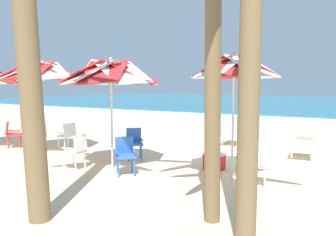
{
  "coord_description": "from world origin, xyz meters",
  "views": [
    {
      "loc": [
        2.26,
        -9.74,
        2.08
      ],
      "look_at": [
        -2.88,
        -0.45,
        1.0
      ],
      "focal_mm": 35.64,
      "sensor_mm": 36.0,
      "label": 1
    }
  ],
  "objects_px": {
    "beach_umbrella_0": "(234,69)",
    "plastic_chair_3": "(134,141)",
    "plastic_chair_1": "(76,149)",
    "beachgoer_seated": "(256,113)",
    "beach_umbrella_1": "(111,74)",
    "plastic_chair_4": "(38,135)",
    "plastic_chair_7": "(12,133)",
    "cooler_box": "(214,161)",
    "sun_lounger_1": "(237,134)",
    "plastic_chair_0": "(256,162)",
    "plastic_chair_2": "(125,153)",
    "plastic_chair_5": "(67,134)",
    "sun_lounger_0": "(303,145)",
    "beach_umbrella_2": "(41,72)"
  },
  "relations": [
    {
      "from": "beach_umbrella_2",
      "to": "sun_lounger_0",
      "type": "height_order",
      "value": "beach_umbrella_2"
    },
    {
      "from": "plastic_chair_0",
      "to": "beach_umbrella_1",
      "type": "bearing_deg",
      "value": -175.95
    },
    {
      "from": "plastic_chair_7",
      "to": "sun_lounger_1",
      "type": "distance_m",
      "value": 7.71
    },
    {
      "from": "plastic_chair_1",
      "to": "plastic_chair_3",
      "type": "bearing_deg",
      "value": 69.5
    },
    {
      "from": "plastic_chair_1",
      "to": "beach_umbrella_1",
      "type": "bearing_deg",
      "value": 35.98
    },
    {
      "from": "beach_umbrella_1",
      "to": "plastic_chair_3",
      "type": "relative_size",
      "value": 3.14
    },
    {
      "from": "plastic_chair_5",
      "to": "beachgoer_seated",
      "type": "height_order",
      "value": "beachgoer_seated"
    },
    {
      "from": "beach_umbrella_0",
      "to": "plastic_chair_3",
      "type": "xyz_separation_m",
      "value": [
        -3.01,
        0.61,
        -1.91
      ]
    },
    {
      "from": "cooler_box",
      "to": "beach_umbrella_1",
      "type": "bearing_deg",
      "value": -153.01
    },
    {
      "from": "beach_umbrella_1",
      "to": "plastic_chair_4",
      "type": "xyz_separation_m",
      "value": [
        -3.37,
        0.6,
        -1.83
      ]
    },
    {
      "from": "beach_umbrella_0",
      "to": "beach_umbrella_2",
      "type": "distance_m",
      "value": 5.9
    },
    {
      "from": "plastic_chair_7",
      "to": "beachgoer_seated",
      "type": "bearing_deg",
      "value": 72.23
    },
    {
      "from": "plastic_chair_3",
      "to": "cooler_box",
      "type": "xyz_separation_m",
      "value": [
        2.34,
        0.05,
        -0.3
      ]
    },
    {
      "from": "beach_umbrella_1",
      "to": "plastic_chair_5",
      "type": "relative_size",
      "value": 3.14
    },
    {
      "from": "plastic_chair_3",
      "to": "sun_lounger_0",
      "type": "relative_size",
      "value": 0.4
    },
    {
      "from": "plastic_chair_0",
      "to": "plastic_chair_2",
      "type": "relative_size",
      "value": 1.0
    },
    {
      "from": "plastic_chair_3",
      "to": "plastic_chair_4",
      "type": "xyz_separation_m",
      "value": [
        -3.27,
        -0.5,
        0.0
      ]
    },
    {
      "from": "plastic_chair_2",
      "to": "sun_lounger_0",
      "type": "distance_m",
      "value": 5.53
    },
    {
      "from": "sun_lounger_1",
      "to": "beach_umbrella_1",
      "type": "bearing_deg",
      "value": -106.58
    },
    {
      "from": "plastic_chair_7",
      "to": "plastic_chair_1",
      "type": "bearing_deg",
      "value": -14.83
    },
    {
      "from": "beach_umbrella_0",
      "to": "plastic_chair_0",
      "type": "bearing_deg",
      "value": -22.31
    },
    {
      "from": "cooler_box",
      "to": "plastic_chair_4",
      "type": "bearing_deg",
      "value": -174.44
    },
    {
      "from": "plastic_chair_7",
      "to": "plastic_chair_4",
      "type": "bearing_deg",
      "value": 4.4
    },
    {
      "from": "plastic_chair_7",
      "to": "cooler_box",
      "type": "height_order",
      "value": "plastic_chair_7"
    },
    {
      "from": "beach_umbrella_0",
      "to": "plastic_chair_3",
      "type": "relative_size",
      "value": 3.21
    },
    {
      "from": "plastic_chair_3",
      "to": "beach_umbrella_0",
      "type": "bearing_deg",
      "value": -11.55
    },
    {
      "from": "plastic_chair_5",
      "to": "beach_umbrella_2",
      "type": "bearing_deg",
      "value": -113.61
    },
    {
      "from": "beach_umbrella_0",
      "to": "plastic_chair_1",
      "type": "bearing_deg",
      "value": -164.64
    },
    {
      "from": "sun_lounger_1",
      "to": "plastic_chair_0",
      "type": "bearing_deg",
      "value": -68.87
    },
    {
      "from": "beach_umbrella_2",
      "to": "sun_lounger_0",
      "type": "xyz_separation_m",
      "value": [
        6.92,
        3.66,
        -2.16
      ]
    },
    {
      "from": "beach_umbrella_1",
      "to": "sun_lounger_0",
      "type": "distance_m",
      "value": 6.05
    },
    {
      "from": "plastic_chair_7",
      "to": "cooler_box",
      "type": "xyz_separation_m",
      "value": [
        6.78,
        0.64,
        -0.3
      ]
    },
    {
      "from": "plastic_chair_3",
      "to": "beach_umbrella_2",
      "type": "height_order",
      "value": "beach_umbrella_2"
    },
    {
      "from": "beach_umbrella_1",
      "to": "beach_umbrella_2",
      "type": "height_order",
      "value": "beach_umbrella_2"
    },
    {
      "from": "plastic_chair_3",
      "to": "plastic_chair_4",
      "type": "bearing_deg",
      "value": -171.28
    },
    {
      "from": "plastic_chair_4",
      "to": "beach_umbrella_0",
      "type": "bearing_deg",
      "value": -1.02
    },
    {
      "from": "beachgoer_seated",
      "to": "plastic_chair_2",
      "type": "bearing_deg",
      "value": -87.36
    },
    {
      "from": "sun_lounger_1",
      "to": "plastic_chair_3",
      "type": "bearing_deg",
      "value": -111.82
    },
    {
      "from": "plastic_chair_1",
      "to": "beachgoer_seated",
      "type": "distance_m",
      "value": 14.93
    },
    {
      "from": "beach_umbrella_0",
      "to": "plastic_chair_2",
      "type": "xyz_separation_m",
      "value": [
        -2.3,
        -0.78,
        -1.91
      ]
    },
    {
      "from": "plastic_chair_1",
      "to": "plastic_chair_4",
      "type": "height_order",
      "value": "same"
    },
    {
      "from": "plastic_chair_3",
      "to": "sun_lounger_1",
      "type": "distance_m",
      "value": 4.46
    },
    {
      "from": "plastic_chair_5",
      "to": "beachgoer_seated",
      "type": "relative_size",
      "value": 0.94
    },
    {
      "from": "plastic_chair_1",
      "to": "plastic_chair_2",
      "type": "bearing_deg",
      "value": 9.3
    },
    {
      "from": "beach_umbrella_1",
      "to": "beachgoer_seated",
      "type": "xyz_separation_m",
      "value": [
        -0.07,
        14.41,
        -2.04
      ]
    },
    {
      "from": "plastic_chair_0",
      "to": "cooler_box",
      "type": "distance_m",
      "value": 1.56
    },
    {
      "from": "plastic_chair_1",
      "to": "beachgoer_seated",
      "type": "xyz_separation_m",
      "value": [
        0.63,
        14.92,
        -0.2
      ]
    },
    {
      "from": "plastic_chair_5",
      "to": "sun_lounger_1",
      "type": "distance_m",
      "value": 5.9
    },
    {
      "from": "plastic_chair_0",
      "to": "sun_lounger_1",
      "type": "xyz_separation_m",
      "value": [
        -1.93,
        4.99,
        -0.22
      ]
    },
    {
      "from": "beach_umbrella_1",
      "to": "cooler_box",
      "type": "relative_size",
      "value": 5.44
    }
  ]
}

